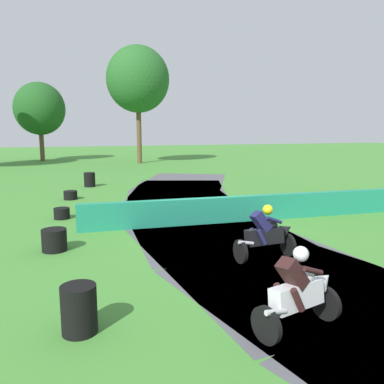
# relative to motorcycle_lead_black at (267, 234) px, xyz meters

# --- Properties ---
(ground_plane) EXTENTS (120.00, 120.00, 0.00)m
(ground_plane) POSITION_rel_motorcycle_lead_black_xyz_m (-0.45, 3.96, -0.66)
(ground_plane) COLOR #428433
(track_asphalt) EXTENTS (8.84, 30.73, 0.01)m
(track_asphalt) POSITION_rel_motorcycle_lead_black_xyz_m (0.52, 3.95, -0.66)
(track_asphalt) COLOR #515156
(track_asphalt) RESTS_ON ground
(safety_barrier) EXTENTS (18.70, 0.62, 0.90)m
(safety_barrier) POSITION_rel_motorcycle_lead_black_xyz_m (4.73, 3.87, -0.21)
(safety_barrier) COLOR #1E8466
(safety_barrier) RESTS_ON ground
(motorcycle_lead_black) EXTENTS (1.68, 0.82, 1.42)m
(motorcycle_lead_black) POSITION_rel_motorcycle_lead_black_xyz_m (0.00, 0.00, 0.00)
(motorcycle_lead_black) COLOR black
(motorcycle_lead_black) RESTS_ON ground
(motorcycle_chase_white) EXTENTS (1.68, 1.06, 1.42)m
(motorcycle_chase_white) POSITION_rel_motorcycle_lead_black_xyz_m (-1.12, -3.32, 0.00)
(motorcycle_chase_white) COLOR black
(motorcycle_chase_white) RESTS_ON ground
(tire_stack_near) EXTENTS (0.62, 0.62, 0.80)m
(tire_stack_near) POSITION_rel_motorcycle_lead_black_xyz_m (-3.84, 13.97, -0.26)
(tire_stack_near) COLOR black
(tire_stack_near) RESTS_ON ground
(tire_stack_mid_a) EXTENTS (0.62, 0.62, 0.40)m
(tire_stack_mid_a) POSITION_rel_motorcycle_lead_black_xyz_m (-4.85, 10.12, -0.46)
(tire_stack_mid_a) COLOR black
(tire_stack_mid_a) RESTS_ON ground
(tire_stack_mid_b) EXTENTS (0.57, 0.57, 0.40)m
(tire_stack_mid_b) POSITION_rel_motorcycle_lead_black_xyz_m (-5.12, 6.13, -0.46)
(tire_stack_mid_b) COLOR black
(tire_stack_mid_b) RESTS_ON ground
(tire_stack_far) EXTENTS (0.66, 0.66, 0.60)m
(tire_stack_far) POSITION_rel_motorcycle_lead_black_xyz_m (-5.19, 2.22, -0.36)
(tire_stack_far) COLOR black
(tire_stack_far) RESTS_ON ground
(tire_stack_extra_a) EXTENTS (0.58, 0.58, 0.80)m
(tire_stack_extra_a) POSITION_rel_motorcycle_lead_black_xyz_m (-4.59, -2.42, -0.26)
(tire_stack_extra_a) COLOR black
(tire_stack_extra_a) RESTS_ON ground
(tree_far_left) EXTENTS (4.88, 4.88, 7.71)m
(tree_far_left) POSITION_rel_motorcycle_lead_black_xyz_m (-7.73, 33.18, 4.47)
(tree_far_left) COLOR brown
(tree_far_left) RESTS_ON ground
(tree_mid_rise) EXTENTS (5.70, 5.70, 10.64)m
(tree_mid_rise) POSITION_rel_motorcycle_lead_black_xyz_m (1.21, 27.91, 6.96)
(tree_mid_rise) COLOR brown
(tree_mid_rise) RESTS_ON ground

